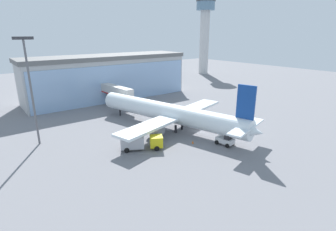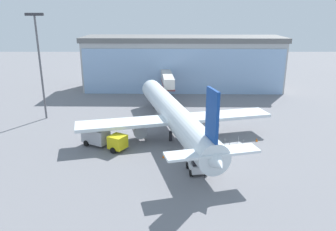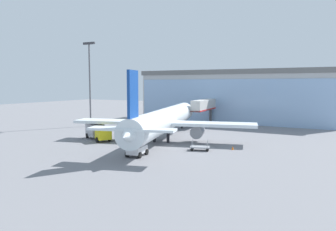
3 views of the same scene
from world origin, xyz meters
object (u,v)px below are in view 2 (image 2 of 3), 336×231
(baggage_cart, at_px, (234,145))
(safety_cone_wingtip, at_px, (257,140))
(airplane, at_px, (175,115))
(safety_cone_nose, at_px, (164,156))
(catering_truck, at_px, (103,138))
(pushback_tug, at_px, (197,165))
(jet_bridge, at_px, (168,80))
(apron_light_mast, at_px, (40,58))

(baggage_cart, bearing_deg, safety_cone_wingtip, -164.23)
(airplane, distance_m, safety_cone_nose, 9.39)
(airplane, distance_m, catering_truck, 11.95)
(baggage_cart, distance_m, pushback_tug, 9.71)
(pushback_tug, height_order, safety_cone_nose, pushback_tug)
(catering_truck, relative_size, safety_cone_nose, 13.46)
(safety_cone_nose, bearing_deg, baggage_cart, 17.49)
(airplane, distance_m, safety_cone_wingtip, 13.56)
(jet_bridge, relative_size, catering_truck, 1.86)
(jet_bridge, xyz_separation_m, apron_light_mast, (-22.98, -13.25, 6.62))
(catering_truck, distance_m, safety_cone_wingtip, 23.78)
(apron_light_mast, distance_m, pushback_tug, 36.09)
(jet_bridge, distance_m, safety_cone_wingtip, 28.93)
(apron_light_mast, distance_m, safety_cone_nose, 30.67)
(jet_bridge, xyz_separation_m, safety_cone_nose, (-0.46, -30.89, -4.45))
(apron_light_mast, distance_m, catering_truck, 21.61)
(safety_cone_nose, bearing_deg, apron_light_mast, 141.92)
(safety_cone_nose, bearing_deg, pushback_tug, -44.71)
(apron_light_mast, relative_size, baggage_cart, 6.08)
(jet_bridge, xyz_separation_m, safety_cone_wingtip, (14.08, -24.88, -4.45))
(jet_bridge, relative_size, safety_cone_wingtip, 25.07)
(catering_truck, xyz_separation_m, safety_cone_wingtip, (23.65, 2.14, -1.19))
(airplane, xyz_separation_m, pushback_tug, (2.61, -12.87, -2.53))
(apron_light_mast, xyz_separation_m, safety_cone_wingtip, (37.06, -11.63, -11.07))
(jet_bridge, bearing_deg, airplane, 178.85)
(safety_cone_wingtip, bearing_deg, pushback_tug, -135.17)
(apron_light_mast, bearing_deg, jet_bridge, 29.96)
(catering_truck, xyz_separation_m, pushback_tug, (13.37, -8.09, -0.49))
(airplane, relative_size, catering_truck, 5.35)
(catering_truck, height_order, safety_cone_nose, catering_truck)
(pushback_tug, bearing_deg, safety_cone_nose, 37.67)
(catering_truck, bearing_deg, pushback_tug, -0.50)
(baggage_cart, relative_size, pushback_tug, 0.92)
(airplane, distance_m, pushback_tug, 13.38)
(apron_light_mast, bearing_deg, airplane, -20.40)
(airplane, bearing_deg, baggage_cart, -135.61)
(catering_truck, bearing_deg, baggage_cart, 28.93)
(baggage_cart, height_order, pushback_tug, pushback_tug)
(airplane, height_order, catering_truck, airplane)
(catering_truck, bearing_deg, safety_cone_wingtip, 35.83)
(catering_truck, bearing_deg, airplane, 54.65)
(catering_truck, bearing_deg, safety_cone_nose, 7.64)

